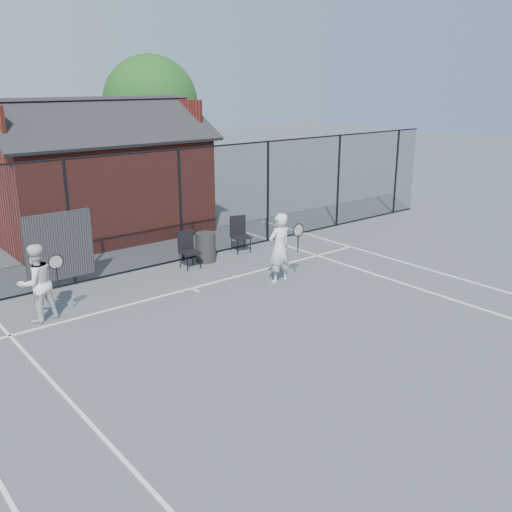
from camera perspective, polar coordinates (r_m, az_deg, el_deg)
ground at (r=11.19m, az=1.99°, el=-7.45°), size 80.00×80.00×0.00m
court_lines at (r=10.33m, az=6.86°, el=-9.76°), size 11.02×18.00×0.01m
fence at (r=14.54m, az=-11.92°, el=4.05°), size 22.04×3.00×3.00m
clubhouse at (r=18.40m, az=-15.52°, el=7.04°), size 6.50×4.36×4.19m
tree_right at (r=25.31m, az=-10.50°, el=14.80°), size 3.97×3.97×5.70m
player_front at (r=13.52m, az=2.37°, el=0.81°), size 0.76×0.56×1.69m
player_back at (r=12.17m, az=-21.10°, el=-2.53°), size 0.91×0.73×1.59m
chair_left at (r=14.72m, az=-6.65°, el=0.54°), size 0.47×0.49×0.94m
chair_right at (r=15.99m, az=-1.52°, el=2.10°), size 0.57×0.58×0.99m
waste_bin at (r=15.26m, az=-5.06°, el=0.88°), size 0.58×0.58×0.78m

